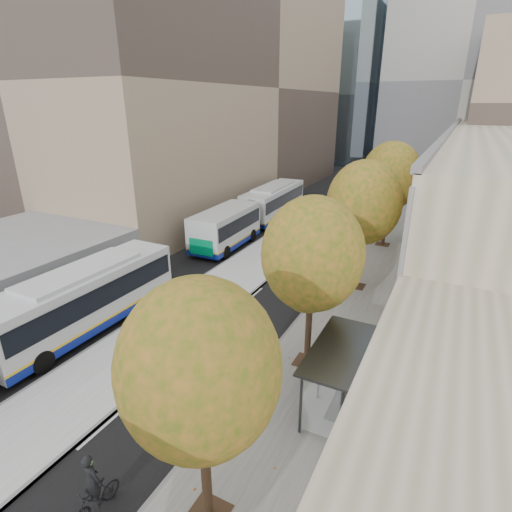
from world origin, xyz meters
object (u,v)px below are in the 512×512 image
Objects in this scene: distant_car at (345,177)px; bus_far at (256,211)px; bus_shelter at (344,359)px; cyclist at (94,492)px; bus_near at (4,338)px.

bus_far is at bearing -80.78° from distant_car.
bus_shelter is 23.70m from bus_far.
distant_car is (-7.60, 54.04, -0.09)m from cyclist.
cyclist is at bearing -74.21° from bus_far.
distant_car is (-12.59, 46.74, -1.50)m from bus_shelter.
distant_car is at bearing 86.02° from bus_far.
bus_far is (-0.23, 23.81, 0.01)m from bus_near.
bus_shelter is 14.03m from bus_near.
distant_car is (0.96, 27.30, -1.02)m from bus_far.
bus_shelter is 8.96m from cyclist.
cyclist is at bearing -124.34° from bus_shelter.
cyclist is 0.52× the size of distant_car.
bus_far is at bearing 90.94° from bus_near.
bus_near is 8.83× the size of cyclist.
cyclist reaches higher than distant_car.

